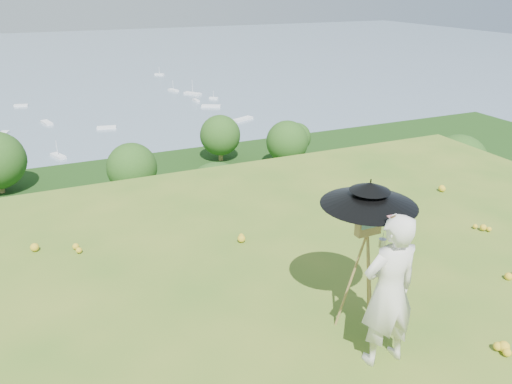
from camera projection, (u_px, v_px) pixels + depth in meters
name	position (u px, v px, depth m)	size (l,w,h in m)	color
ground	(396.00, 357.00, 5.81)	(14.00, 14.00, 0.00)	#457621
forest_slope	(124.00, 365.00, 46.63)	(140.00, 56.00, 22.00)	#18370F
shoreline_tier	(86.00, 242.00, 83.11)	(170.00, 28.00, 8.00)	#655C50
bay_water	(44.00, 75.00, 221.62)	(700.00, 700.00, 0.00)	slate
slope_trees	(106.00, 232.00, 41.19)	(110.00, 50.00, 6.00)	#1F4B16
harbor_town	(80.00, 207.00, 80.59)	(110.00, 22.00, 5.00)	beige
moored_boats	(10.00, 118.00, 150.18)	(140.00, 140.00, 0.70)	white
wildflowers	(383.00, 340.00, 6.00)	(10.00, 10.50, 0.12)	gold
painter	(389.00, 291.00, 5.42)	(0.68, 0.44, 1.86)	silver
field_easel	(364.00, 271.00, 6.01)	(0.62, 0.62, 1.64)	olive
sun_umbrella	(368.00, 206.00, 5.71)	(1.11, 1.11, 0.65)	black
painter_cap	(398.00, 219.00, 5.08)	(0.18, 0.21, 0.10)	#CB6F79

